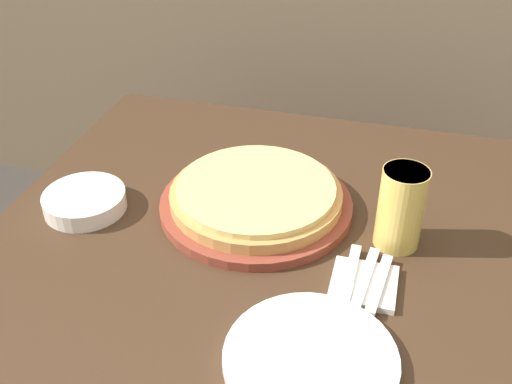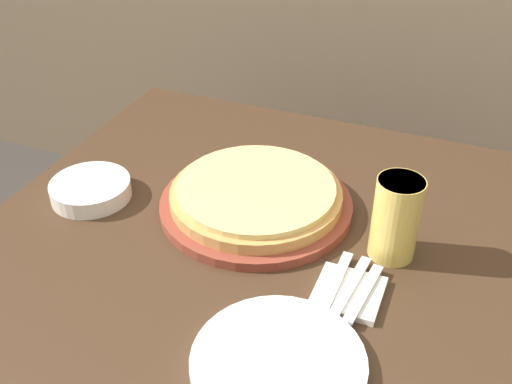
{
  "view_description": "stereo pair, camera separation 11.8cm",
  "coord_description": "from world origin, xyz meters",
  "px_view_note": "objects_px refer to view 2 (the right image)",
  "views": [
    {
      "loc": [
        0.18,
        -0.89,
        1.43
      ],
      "look_at": [
        -0.08,
        0.05,
        0.76
      ],
      "focal_mm": 42.0,
      "sensor_mm": 36.0,
      "label": 1
    },
    {
      "loc": [
        0.29,
        -0.85,
        1.43
      ],
      "look_at": [
        -0.08,
        0.05,
        0.76
      ],
      "focal_mm": 42.0,
      "sensor_mm": 36.0,
      "label": 2
    }
  ],
  "objects_px": {
    "side_bowl": "(91,189)",
    "beer_glass": "(396,215)",
    "fork": "(334,285)",
    "dinner_knife": "(349,289)",
    "pizza_on_board": "(256,198)",
    "dinner_plate": "(278,363)",
    "spoon": "(364,293)"
  },
  "relations": [
    {
      "from": "pizza_on_board",
      "to": "dinner_knife",
      "type": "height_order",
      "value": "pizza_on_board"
    },
    {
      "from": "dinner_plate",
      "to": "fork",
      "type": "bearing_deg",
      "value": 80.08
    },
    {
      "from": "pizza_on_board",
      "to": "dinner_plate",
      "type": "xyz_separation_m",
      "value": [
        0.18,
        -0.35,
        -0.02
      ]
    },
    {
      "from": "dinner_plate",
      "to": "dinner_knife",
      "type": "height_order",
      "value": "dinner_plate"
    },
    {
      "from": "dinner_plate",
      "to": "spoon",
      "type": "height_order",
      "value": "dinner_plate"
    },
    {
      "from": "side_bowl",
      "to": "dinner_knife",
      "type": "bearing_deg",
      "value": -8.29
    },
    {
      "from": "pizza_on_board",
      "to": "spoon",
      "type": "relative_size",
      "value": 2.56
    },
    {
      "from": "beer_glass",
      "to": "side_bowl",
      "type": "height_order",
      "value": "beer_glass"
    },
    {
      "from": "beer_glass",
      "to": "dinner_knife",
      "type": "distance_m",
      "value": 0.16
    },
    {
      "from": "dinner_plate",
      "to": "spoon",
      "type": "bearing_deg",
      "value": 65.82
    },
    {
      "from": "beer_glass",
      "to": "dinner_plate",
      "type": "distance_m",
      "value": 0.34
    },
    {
      "from": "beer_glass",
      "to": "dinner_knife",
      "type": "xyz_separation_m",
      "value": [
        -0.04,
        -0.13,
        -0.07
      ]
    },
    {
      "from": "side_bowl",
      "to": "dinner_knife",
      "type": "relative_size",
      "value": 0.93
    },
    {
      "from": "beer_glass",
      "to": "dinner_plate",
      "type": "xyz_separation_m",
      "value": [
        -0.1,
        -0.32,
        -0.08
      ]
    },
    {
      "from": "side_bowl",
      "to": "spoon",
      "type": "bearing_deg",
      "value": -7.95
    },
    {
      "from": "dinner_knife",
      "to": "fork",
      "type": "bearing_deg",
      "value": 180.0
    },
    {
      "from": "side_bowl",
      "to": "beer_glass",
      "type": "bearing_deg",
      "value": 4.93
    },
    {
      "from": "pizza_on_board",
      "to": "fork",
      "type": "xyz_separation_m",
      "value": [
        0.21,
        -0.17,
        -0.01
      ]
    },
    {
      "from": "beer_glass",
      "to": "fork",
      "type": "bearing_deg",
      "value": -116.78
    },
    {
      "from": "dinner_plate",
      "to": "side_bowl",
      "type": "height_order",
      "value": "side_bowl"
    },
    {
      "from": "beer_glass",
      "to": "side_bowl",
      "type": "bearing_deg",
      "value": -175.07
    },
    {
      "from": "pizza_on_board",
      "to": "side_bowl",
      "type": "xyz_separation_m",
      "value": [
        -0.33,
        -0.09,
        -0.01
      ]
    },
    {
      "from": "dinner_plate",
      "to": "fork",
      "type": "height_order",
      "value": "dinner_plate"
    },
    {
      "from": "spoon",
      "to": "dinner_knife",
      "type": "bearing_deg",
      "value": 180.0
    },
    {
      "from": "dinner_plate",
      "to": "side_bowl",
      "type": "distance_m",
      "value": 0.57
    },
    {
      "from": "pizza_on_board",
      "to": "dinner_knife",
      "type": "bearing_deg",
      "value": -36.05
    },
    {
      "from": "beer_glass",
      "to": "spoon",
      "type": "distance_m",
      "value": 0.15
    },
    {
      "from": "fork",
      "to": "pizza_on_board",
      "type": "bearing_deg",
      "value": 140.83
    },
    {
      "from": "fork",
      "to": "spoon",
      "type": "relative_size",
      "value": 1.17
    },
    {
      "from": "beer_glass",
      "to": "fork",
      "type": "distance_m",
      "value": 0.17
    },
    {
      "from": "pizza_on_board",
      "to": "dinner_plate",
      "type": "distance_m",
      "value": 0.4
    },
    {
      "from": "fork",
      "to": "spoon",
      "type": "height_order",
      "value": "same"
    }
  ]
}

